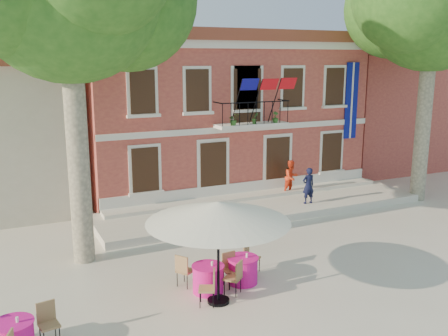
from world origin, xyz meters
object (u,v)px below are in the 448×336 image
(pedestrian_navy, at_px, (308,186))
(cafe_table_1, at_px, (243,269))
(plane_tree_east, at_px, (434,2))
(cafe_table_0, at_px, (208,277))
(patio_umbrella, at_px, (218,212))
(pedestrian_orange, at_px, (291,177))

(pedestrian_navy, distance_m, cafe_table_1, 7.63)
(plane_tree_east, distance_m, cafe_table_0, 15.39)
(patio_umbrella, bearing_deg, cafe_table_1, 34.65)
(plane_tree_east, xyz_separation_m, pedestrian_orange, (-5.29, 2.30, -7.51))
(cafe_table_1, bearing_deg, pedestrian_orange, 48.51)
(pedestrian_navy, distance_m, cafe_table_0, 8.57)
(patio_umbrella, bearing_deg, plane_tree_east, 22.57)
(patio_umbrella, height_order, pedestrian_navy, patio_umbrella)
(patio_umbrella, relative_size, pedestrian_orange, 2.39)
(plane_tree_east, xyz_separation_m, cafe_table_1, (-11.16, -4.33, -8.16))
(pedestrian_navy, bearing_deg, cafe_table_0, 37.26)
(plane_tree_east, height_order, cafe_table_0, plane_tree_east)
(pedestrian_navy, bearing_deg, pedestrian_orange, -96.29)
(plane_tree_east, xyz_separation_m, patio_umbrella, (-12.27, -5.10, -6.12))
(plane_tree_east, relative_size, cafe_table_1, 6.73)
(patio_umbrella, height_order, cafe_table_0, patio_umbrella)
(pedestrian_navy, height_order, cafe_table_1, pedestrian_navy)
(cafe_table_0, bearing_deg, cafe_table_1, 5.57)
(cafe_table_0, distance_m, cafe_table_1, 1.13)
(patio_umbrella, bearing_deg, cafe_table_0, 90.63)
(pedestrian_navy, xyz_separation_m, cafe_table_0, (-6.81, -5.16, -0.64))
(pedestrian_orange, bearing_deg, cafe_table_0, -147.35)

